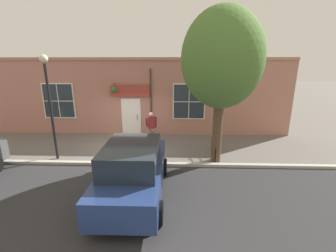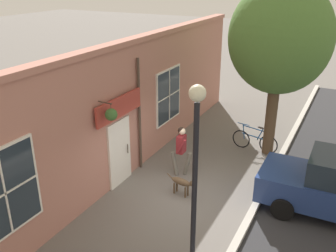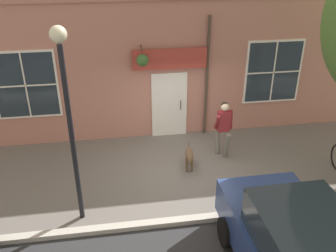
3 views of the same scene
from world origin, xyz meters
TOP-DOWN VIEW (x-y plane):
  - ground_plane at (0.00, 0.00)m, footprint 90.00×90.00m
  - curb_and_road at (5.85, 0.00)m, footprint 10.10×28.00m
  - storefront_facade at (-2.34, -0.02)m, footprint 0.95×18.00m
  - pedestrian_walking at (-0.68, 1.25)m, footprint 0.68×0.55m
  - dog_on_leash at (-0.12, 0.17)m, footprint 1.07×0.33m
  - street_tree_by_curb at (1.52, 4.20)m, footprint 3.43×3.09m
  - leaning_bicycle at (0.95, 4.19)m, footprint 1.74×0.17m
  - parked_car_mid_block at (4.15, 1.21)m, footprint 4.31×1.96m
  - street_lamp at (1.44, -2.66)m, footprint 0.32×0.32m

SIDE VIEW (x-z plane):
  - ground_plane at x=0.00m, z-range 0.00..0.00m
  - curb_and_road at x=5.85m, z-range -0.04..0.08m
  - leaning_bicycle at x=0.95m, z-range -0.12..0.88m
  - dog_on_leash at x=-0.12m, z-range 0.11..0.73m
  - parked_car_mid_block at x=4.15m, z-range 0.00..1.75m
  - pedestrian_walking at x=-0.68m, z-range 0.17..1.86m
  - storefront_facade at x=-2.34m, z-range 0.01..4.36m
  - street_lamp at x=1.44m, z-range 0.71..5.07m
  - street_tree_by_curb at x=1.52m, z-range 1.05..7.13m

